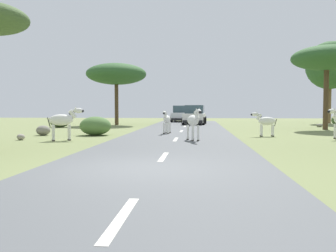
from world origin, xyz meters
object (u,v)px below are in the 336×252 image
tree_5 (330,65)px  rock_2 (21,137)px  rock_1 (43,130)px  zebra_2 (63,120)px  rock_0 (319,125)px  bush_1 (60,122)px  zebra_1 (167,119)px  tree_3 (327,58)px  bush_2 (95,126)px  zebra_0 (194,121)px  car_0 (182,114)px  car_1 (195,115)px  zebra_3 (266,121)px  tree_2 (116,74)px

tree_5 → rock_2: (-21.52, -20.24, -5.59)m
rock_1 → rock_2: size_ratio=2.02×
zebra_2 → tree_5: (19.40, 20.29, 4.78)m
rock_0 → zebra_2: bearing=-140.9°
rock_1 → bush_1: bearing=105.6°
zebra_1 → tree_5: size_ratio=0.18×
tree_3 → bush_2: tree_3 is taller
zebra_1 → bush_2: 4.08m
tree_5 → bush_1: tree_5 is taller
tree_3 → zebra_0: bearing=-133.6°
tree_3 → bush_1: 20.45m
car_0 → car_1: size_ratio=1.00×
zebra_0 → bush_1: size_ratio=1.01×
zebra_1 → car_1: size_ratio=0.33×
rock_0 → rock_1: (-18.39, -10.12, 0.15)m
zebra_0 → car_0: car_0 is taller
zebra_2 → tree_5: bearing=107.8°
zebra_1 → tree_3: bearing=-146.8°
zebra_1 → zebra_2: zebra_2 is taller
tree_5 → bush_1: bearing=-158.6°
car_1 → tree_3: tree_3 is taller
zebra_3 → tree_3: size_ratio=0.24×
tree_3 → bush_1: (-19.90, 1.24, -4.56)m
zebra_0 → bush_2: bearing=-51.1°
car_1 → zebra_0: bearing=94.5°
car_0 → rock_1: 20.58m
zebra_1 → rock_1: 6.99m
bush_1 → rock_2: (2.42, -10.86, -0.30)m
zebra_1 → car_0: car_0 is taller
car_1 → rock_0: car_1 is taller
tree_3 → rock_1: size_ratio=7.65×
tree_2 → rock_1: 13.09m
tree_5 → zebra_1: bearing=-132.9°
zebra_1 → tree_5: bearing=-126.1°
bush_2 → bush_1: bearing=123.8°
bush_1 → rock_0: bush_1 is taller
zebra_2 → zebra_0: bearing=61.4°
rock_0 → tree_3: bearing=-102.1°
zebra_1 → bush_1: size_ratio=0.97×
bush_1 → rock_1: size_ratio=1.94×
zebra_3 → tree_5: bearing=-34.5°
zebra_2 → rock_2: 2.27m
zebra_3 → rock_1: 12.33m
zebra_3 → tree_5: 19.99m
tree_2 → rock_1: (-1.34, -12.30, -4.28)m
rock_0 → rock_2: size_ratio=1.30×
bush_2 → rock_1: size_ratio=2.28×
zebra_2 → rock_1: bearing=-170.4°
zebra_0 → car_0: bearing=-106.6°
zebra_2 → car_1: (6.05, 16.42, -0.11)m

